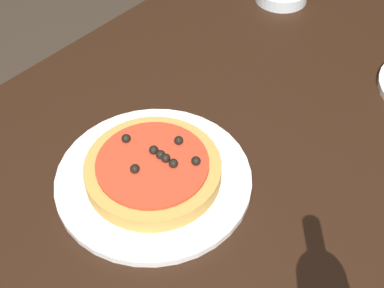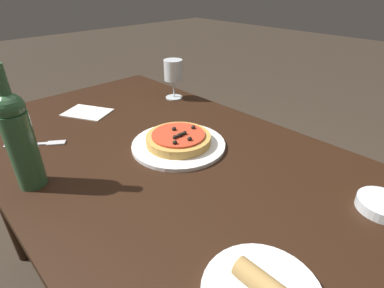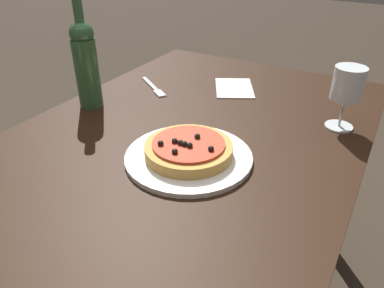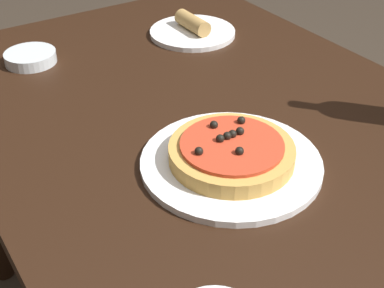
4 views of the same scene
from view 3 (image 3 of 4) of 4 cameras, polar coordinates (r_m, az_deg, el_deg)
dining_table at (r=0.95m, az=-4.42°, el=-6.03°), size 1.52×0.86×0.74m
dinner_plate at (r=0.88m, az=-0.52°, el=-1.97°), size 0.30×0.30×0.01m
pizza at (r=0.86m, az=-0.54°, el=-0.75°), size 0.21×0.21×0.04m
wine_glass at (r=1.05m, az=22.65°, el=8.19°), size 0.08×0.08×0.17m
wine_bottle at (r=1.14m, az=-15.89°, el=11.89°), size 0.07×0.07×0.32m
fork at (r=1.27m, az=-5.80°, el=8.51°), size 0.12×0.17×0.00m
paper_napkin at (r=1.27m, az=6.45°, el=8.47°), size 0.21×0.19×0.00m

